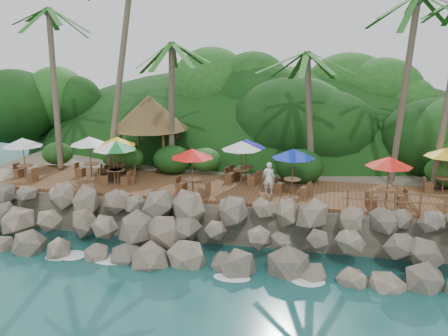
# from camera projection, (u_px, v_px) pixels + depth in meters

# --- Properties ---
(ground) EXTENTS (140.00, 140.00, 0.00)m
(ground) POSITION_uv_depth(u_px,v_px,m) (195.00, 273.00, 21.98)
(ground) COLOR #19514F
(ground) RESTS_ON ground
(land_base) EXTENTS (32.00, 25.20, 2.10)m
(land_base) POSITION_uv_depth(u_px,v_px,m) (253.00, 166.00, 36.85)
(land_base) COLOR gray
(land_base) RESTS_ON ground
(jungle_hill) EXTENTS (44.80, 28.00, 15.40)m
(jungle_hill) POSITION_uv_depth(u_px,v_px,m) (266.00, 158.00, 44.20)
(jungle_hill) COLOR #143811
(jungle_hill) RESTS_ON ground
(seawall) EXTENTS (29.00, 4.00, 2.30)m
(seawall) POSITION_uv_depth(u_px,v_px,m) (206.00, 233.00, 23.58)
(seawall) COLOR gray
(seawall) RESTS_ON ground
(terrace) EXTENTS (26.00, 5.00, 0.20)m
(terrace) POSITION_uv_depth(u_px,v_px,m) (224.00, 189.00, 27.10)
(terrace) COLOR brown
(terrace) RESTS_ON land_base
(jungle_foliage) EXTENTS (44.00, 16.00, 12.00)m
(jungle_foliage) POSITION_uv_depth(u_px,v_px,m) (250.00, 183.00, 36.16)
(jungle_foliage) COLOR #143811
(jungle_foliage) RESTS_ON ground
(foam_line) EXTENTS (25.20, 0.80, 0.06)m
(foam_line) POSITION_uv_depth(u_px,v_px,m) (197.00, 269.00, 22.25)
(foam_line) COLOR white
(foam_line) RESTS_ON ground
(palms) EXTENTS (29.16, 6.70, 13.52)m
(palms) POSITION_uv_depth(u_px,v_px,m) (244.00, 10.00, 27.15)
(palms) COLOR brown
(palms) RESTS_ON ground
(palapa) EXTENTS (5.02, 5.02, 4.60)m
(palapa) POSITION_uv_depth(u_px,v_px,m) (149.00, 112.00, 31.19)
(palapa) COLOR brown
(palapa) RESTS_ON ground
(dining_clusters) EXTENTS (25.76, 5.47, 2.46)m
(dining_clusters) POSITION_uv_depth(u_px,v_px,m) (201.00, 150.00, 26.82)
(dining_clusters) COLOR brown
(dining_clusters) RESTS_ON terrace
(railing) EXTENTS (6.10, 0.10, 1.00)m
(railing) POSITION_uv_depth(u_px,v_px,m) (408.00, 201.00, 22.73)
(railing) COLOR brown
(railing) RESTS_ON terrace
(waiter) EXTENTS (0.65, 0.44, 1.74)m
(waiter) POSITION_uv_depth(u_px,v_px,m) (269.00, 178.00, 25.65)
(waiter) COLOR white
(waiter) RESTS_ON terrace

